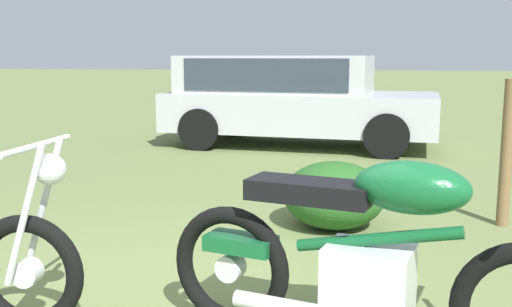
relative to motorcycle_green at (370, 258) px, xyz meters
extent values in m
torus|color=black|center=(-1.75, -0.02, -0.18)|extent=(0.62, 0.10, 0.62)
cylinder|color=silver|center=(-1.75, -0.02, -0.18)|extent=(0.14, 0.10, 0.14)
cylinder|color=silver|center=(-1.69, 0.07, 0.16)|extent=(0.27, 0.04, 0.74)
cylinder|color=silver|center=(-1.68, -0.11, 0.16)|extent=(0.27, 0.04, 0.74)
cylinder|color=silver|center=(-1.65, -0.02, 0.49)|extent=(0.04, 0.64, 0.03)
sphere|color=silver|center=(-1.59, -0.02, 0.37)|extent=(0.16, 0.16, 0.16)
torus|color=black|center=(-0.71, 0.19, -0.16)|extent=(0.66, 0.25, 0.65)
cylinder|color=silver|center=(-0.71, 0.19, -0.16)|extent=(0.16, 0.13, 0.14)
cube|color=silver|center=(0.00, 0.01, -0.11)|extent=(0.46, 0.39, 0.32)
cylinder|color=#14592D|center=(0.03, 0.00, 0.09)|extent=(0.77, 0.26, 0.22)
ellipsoid|color=#14592D|center=(0.17, -0.04, 0.35)|extent=(0.57, 0.38, 0.24)
cube|color=black|center=(-0.29, 0.08, 0.29)|extent=(0.64, 0.38, 0.10)
cube|color=#14592D|center=(-0.65, 0.18, -0.02)|extent=(0.39, 0.27, 0.08)
cube|color=#B2B5BA|center=(-0.98, 6.69, 0.06)|extent=(4.36, 2.22, 0.60)
cube|color=#B2B5BA|center=(-1.38, 6.73, 0.64)|extent=(3.09, 1.91, 0.60)
cube|color=#2D3842|center=(-1.38, 6.73, 0.66)|extent=(2.65, 1.90, 0.48)
cylinder|color=black|center=(0.50, 7.38, -0.17)|extent=(0.66, 0.28, 0.64)
cylinder|color=black|center=(0.32, 5.71, -0.17)|extent=(0.66, 0.28, 0.64)
cylinder|color=black|center=(-2.28, 7.67, -0.17)|extent=(0.66, 0.28, 0.64)
cylinder|color=black|center=(-2.46, 6.00, -0.17)|extent=(0.66, 0.28, 0.64)
cylinder|color=brown|center=(1.15, 2.45, 0.13)|extent=(0.10, 0.10, 1.24)
ellipsoid|color=#23551E|center=(-0.26, 2.15, -0.21)|extent=(0.85, 0.85, 0.56)
camera|label=1|loc=(-0.07, -2.71, 0.93)|focal=41.59mm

